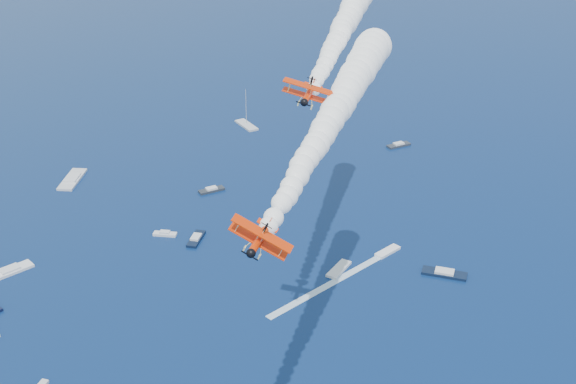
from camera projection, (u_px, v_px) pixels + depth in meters
biplane_lead at (309, 94)px, 129.19m from camera, size 12.69×13.14×7.99m
biplane_trail at (260, 239)px, 94.99m from camera, size 11.59×12.04×8.48m
smoke_trail_lead at (345, 24)px, 158.73m from camera, size 74.91×74.66×12.52m
smoke_trail_trail at (332, 117)px, 123.96m from camera, size 74.86×73.22×12.52m
spectator_boats at (34, 247)px, 203.17m from camera, size 245.53×177.87×0.70m
boat_wakes at (19, 249)px, 202.73m from camera, size 119.81×163.64×0.04m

